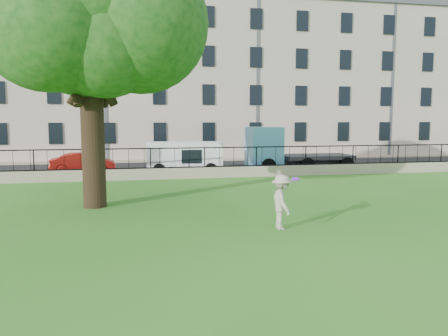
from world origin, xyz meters
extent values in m
plane|color=#246A19|center=(0.00, 0.00, 0.00)|extent=(120.00, 120.00, 0.00)
cube|color=tan|center=(0.00, 12.00, 0.30)|extent=(50.00, 0.40, 0.60)
cube|color=black|center=(0.00, 12.00, 0.63)|extent=(50.00, 0.05, 0.06)
cube|color=black|center=(0.00, 12.00, 1.70)|extent=(50.00, 0.05, 0.06)
cube|color=black|center=(0.00, 16.70, 0.01)|extent=(60.00, 9.00, 0.01)
cube|color=tan|center=(0.00, 21.90, 0.06)|extent=(60.00, 1.40, 0.12)
cube|color=beige|center=(0.00, 27.60, 6.50)|extent=(56.00, 10.00, 13.00)
cube|color=#4C4C54|center=(0.00, 27.60, 13.40)|extent=(56.40, 10.40, 0.80)
cylinder|color=black|center=(-5.30, 4.88, 2.35)|extent=(0.86, 0.86, 4.70)
sphere|color=#134412|center=(-5.30, 4.88, 7.36)|extent=(6.54, 6.54, 6.54)
sphere|color=#134412|center=(-3.50, 4.08, 6.66)|extent=(4.91, 4.91, 4.91)
sphere|color=#134412|center=(-6.90, 5.68, 6.96)|extent=(5.30, 5.30, 5.30)
imported|color=#BAAC97|center=(0.57, 0.31, 0.83)|extent=(0.62, 1.08, 1.67)
cylinder|color=purple|center=(1.30, 1.13, 1.40)|extent=(0.32, 0.31, 0.12)
imported|color=#A81B14|center=(-6.94, 15.40, 0.63)|extent=(3.87, 1.52, 1.25)
cube|color=white|center=(-0.85, 14.40, 0.95)|extent=(4.67, 2.22, 1.89)
cube|color=#5197BE|center=(6.50, 14.50, 1.39)|extent=(6.65, 2.43, 2.78)
camera|label=1|loc=(-3.66, -12.08, 3.37)|focal=35.00mm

